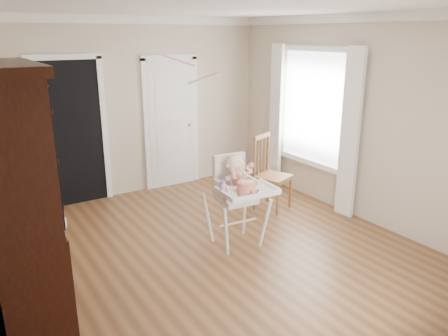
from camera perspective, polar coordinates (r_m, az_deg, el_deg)
floor at (r=5.16m, az=-1.23°, el=-11.15°), size 5.00×5.00×0.00m
ceiling at (r=4.55m, az=-1.46°, el=20.37°), size 5.00×5.00×0.00m
wall_back at (r=6.89m, az=-12.33°, el=7.62°), size 4.50×0.00×4.50m
wall_right at (r=6.12m, az=17.05°, el=6.11°), size 0.00×5.00×5.00m
crown_molding at (r=4.54m, az=-1.45°, el=19.61°), size 4.50×5.00×0.12m
doorway at (r=6.66m, az=-19.41°, el=4.61°), size 1.06×0.05×2.22m
closet_door at (r=7.20m, az=-6.86°, el=5.65°), size 0.96×0.09×2.13m
window_right at (r=6.62m, az=11.34°, el=6.75°), size 0.13×1.84×2.30m
high_chair at (r=5.11m, az=1.65°, el=-2.98°), size 0.69×0.84×1.11m
baby at (r=5.08m, az=1.53°, el=-1.20°), size 0.32×0.25×0.49m
cake at (r=4.80m, az=2.96°, el=-2.48°), size 0.26×0.26×0.12m
sippy_cup at (r=4.80m, az=-0.19°, el=-2.37°), size 0.07×0.07×0.16m
china_cabinet at (r=4.03m, az=-25.48°, el=-3.80°), size 0.59×1.33×2.24m
dining_chair at (r=6.29m, az=6.13°, el=-0.89°), size 0.57×0.57×1.08m
streamer at (r=5.17m, az=-6.24°, el=13.90°), size 0.29×0.43×0.15m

